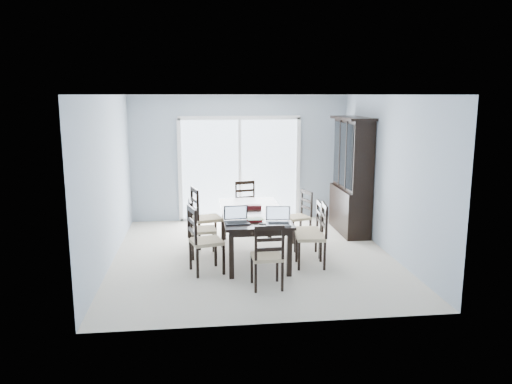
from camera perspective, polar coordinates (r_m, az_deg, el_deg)
floor at (r=8.28m, az=-0.35°, el=-7.27°), size 5.00×5.00×0.00m
ceiling at (r=7.86m, az=-0.38°, el=11.04°), size 5.00×5.00×0.00m
back_wall at (r=10.43m, az=-1.88°, el=3.87°), size 4.50×0.02×2.60m
wall_left at (r=8.04m, az=-16.52°, el=1.28°), size 0.02×5.00×2.60m
wall_right at (r=8.51m, az=14.88°, el=1.88°), size 0.02×5.00×2.60m
balcony at (r=11.65m, az=-2.26°, el=-2.13°), size 4.50×2.00×0.10m
railing at (r=12.51m, az=-2.64°, el=1.59°), size 4.50×0.06×1.10m
dining_table at (r=8.09m, az=-0.36°, el=-2.73°), size 1.00×2.20×0.75m
china_hutch at (r=9.63m, az=10.86°, el=1.71°), size 0.50×1.38×2.20m
sliding_door at (r=10.43m, az=-1.87°, el=2.69°), size 2.52×0.05×2.18m
chair_left_near at (r=7.37m, az=-6.45°, el=-4.65°), size 0.55×0.54×1.16m
chair_left_mid at (r=8.14m, az=-6.74°, el=-3.46°), size 0.45×0.44×1.08m
chair_left_far at (r=8.66m, az=-6.25°, el=-2.14°), size 0.56×0.55×1.20m
chair_right_near at (r=7.68m, az=6.99°, el=-4.13°), size 0.48×0.47×1.14m
chair_right_mid at (r=8.18m, az=6.53°, el=-3.52°), size 0.43×0.42×1.04m
chair_right_far at (r=9.07m, az=5.22°, el=-2.06°), size 0.50×0.49×1.04m
chair_end_near at (r=6.72m, az=1.38°, el=-6.60°), size 0.41×0.42×1.06m
chair_end_far at (r=9.75m, az=-1.09°, el=-0.94°), size 0.49×0.50×1.09m
laptop_dark at (r=7.30m, az=-2.18°, el=-3.16°), size 0.37×0.27×0.24m
laptop_silver at (r=7.25m, az=2.59°, el=-3.25°), size 0.38×0.29×0.25m
book_stack at (r=7.44m, az=-0.14°, el=-3.18°), size 0.25×0.20×0.04m
cell_phone at (r=7.26m, az=0.80°, el=-3.66°), size 0.12×0.07×0.01m
game_box at (r=8.23m, az=-0.30°, el=-1.72°), size 0.26×0.13×0.06m
hot_tub at (r=11.62m, az=-3.49°, el=0.26°), size 1.74×1.57×0.86m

